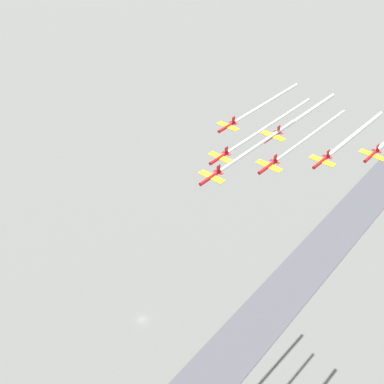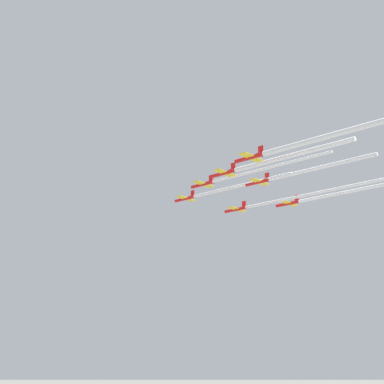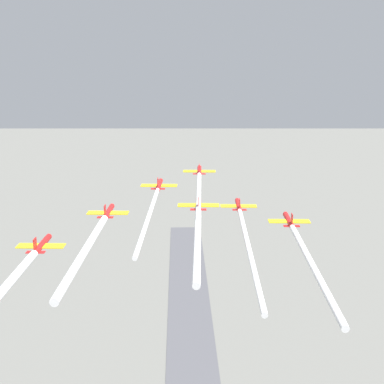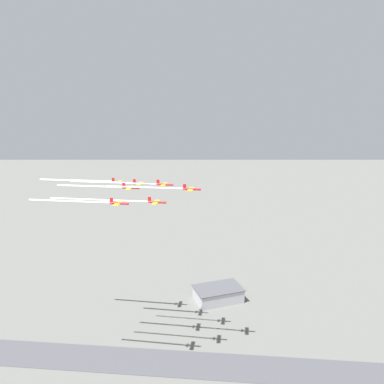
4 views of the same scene
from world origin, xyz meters
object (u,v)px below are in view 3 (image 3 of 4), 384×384
object	(u,v)px
jet_2	(238,205)
jet_5	(289,221)
jet_3	(108,212)
jet_6	(41,245)
jet_1	(159,185)
jet_0	(199,171)
jet_4	(198,205)

from	to	relation	value
jet_2	jet_5	distance (m)	18.65
jet_3	jet_5	size ratio (longest dim) A/B	1.00
jet_5	jet_6	distance (m)	49.81
jet_1	jet_6	distance (m)	37.37
jet_2	jet_5	xyz separation A→B (m)	(-18.57, -1.18, 1.30)
jet_1	jet_6	size ratio (longest dim) A/B	1.00
jet_0	jet_1	world-z (taller)	jet_0
jet_5	jet_2	bearing A→B (deg)	120.47
jet_0	jet_3	xyz separation A→B (m)	(-20.10, 31.31, -2.05)
jet_2	jet_6	xyz separation A→B (m)	(-11.58, 48.14, 1.42)
jet_3	jet_6	size ratio (longest dim) A/B	1.00
jet_4	jet_6	size ratio (longest dim) A/B	1.00
jet_3	jet_4	size ratio (longest dim) A/B	1.00
jet_3	jet_5	distance (m)	37.77
jet_0	jet_1	size ratio (longest dim) A/B	1.00
jet_5	jet_0	bearing A→B (deg)	120.47
jet_5	jet_6	bearing A→B (deg)	-161.22
jet_1	jet_3	distance (m)	18.71
jet_4	jet_6	bearing A→B (deg)	-150.46
jet_1	jet_3	bearing A→B (deg)	-120.47
jet_4	jet_5	bearing A→B (deg)	0.00
jet_4	jet_6	world-z (taller)	jet_4
jet_6	jet_0	bearing A→B (deg)	59.53
jet_1	jet_2	xyz separation A→B (m)	(-8.52, -16.83, -4.93)
jet_2	jet_0	bearing A→B (deg)	120.47
jet_0	jet_3	distance (m)	37.26
jet_2	jet_4	bearing A→B (deg)	-120.47
jet_2	jet_3	size ratio (longest dim) A/B	1.00
jet_0	jet_2	bearing A→B (deg)	-59.53
jet_3	jet_0	bearing A→B (deg)	59.53
jet_6	jet_3	bearing A→B (deg)	59.53
jet_2	jet_5	size ratio (longest dim) A/B	1.00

